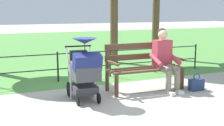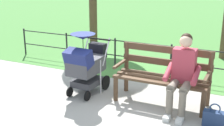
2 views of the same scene
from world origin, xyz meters
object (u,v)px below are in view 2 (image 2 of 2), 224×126
at_px(person_on_bench, 182,72).
at_px(stroller, 86,63).
at_px(handbag, 214,118).
at_px(park_bench, 163,73).

relative_size(person_on_bench, stroller, 1.11).
xyz_separation_m(person_on_bench, handbag, (-0.58, 0.31, -0.55)).
height_order(park_bench, handbag, park_bench).
xyz_separation_m(park_bench, stroller, (1.37, 0.25, 0.07)).
bearing_deg(stroller, person_on_bench, -179.09).
height_order(park_bench, person_on_bench, person_on_bench).
xyz_separation_m(person_on_bench, stroller, (1.74, 0.03, -0.08)).
xyz_separation_m(park_bench, person_on_bench, (-0.37, 0.22, 0.15)).
relative_size(park_bench, person_on_bench, 1.26).
distance_m(stroller, handbag, 2.38).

